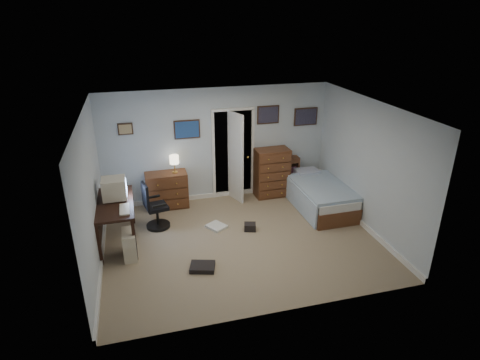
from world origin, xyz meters
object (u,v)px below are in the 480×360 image
computer_desk (110,212)px  office_chair (154,211)px  tall_dresser (272,173)px  bed (319,195)px  low_dresser (167,190)px

computer_desk → office_chair: size_ratio=1.48×
office_chair → computer_desk: bearing=-166.5°
tall_dresser → bed: bearing=-49.3°
computer_desk → low_dresser: 1.69m
office_chair → low_dresser: office_chair is taller
low_dresser → tall_dresser: bearing=-0.6°
office_chair → low_dresser: 0.93m
low_dresser → tall_dresser: size_ratio=0.79×
computer_desk → office_chair: 0.91m
bed → computer_desk: bearing=-176.0°
low_dresser → tall_dresser: (2.38, -0.02, 0.17)m
computer_desk → bed: 4.31m
computer_desk → bed: bearing=4.0°
computer_desk → bed: size_ratio=0.76×
office_chair → low_dresser: size_ratio=1.10×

